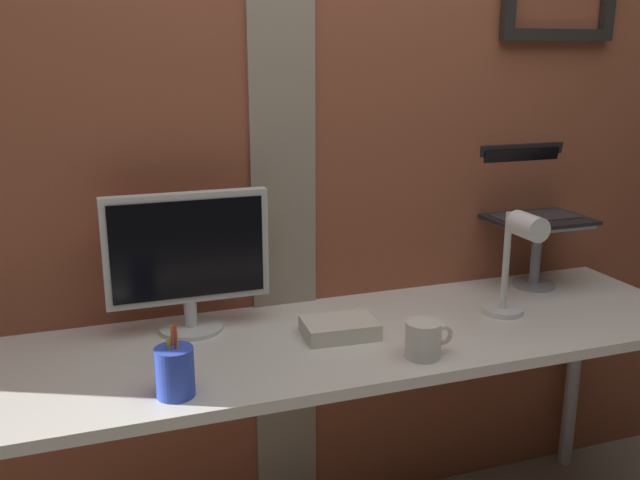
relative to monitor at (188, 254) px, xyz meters
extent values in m
cube|color=brown|center=(0.43, 0.18, 0.35)|extent=(3.30, 0.12, 2.65)
cube|color=gray|center=(0.31, 0.12, 0.35)|extent=(0.20, 0.01, 2.65)
cube|color=black|center=(1.23, 0.10, 0.59)|extent=(0.41, 0.03, 0.04)
cube|color=black|center=(1.42, 0.10, 0.69)|extent=(0.04, 0.03, 0.18)
cube|color=silver|center=(0.36, -0.18, -0.24)|extent=(2.20, 0.60, 0.03)
cylinder|color=#B2B2B7|center=(1.39, 0.06, -0.62)|extent=(0.05, 0.05, 0.73)
cylinder|color=silver|center=(0.00, 0.00, -0.21)|extent=(0.18, 0.18, 0.01)
cylinder|color=silver|center=(0.00, 0.00, -0.17)|extent=(0.04, 0.04, 0.07)
cube|color=silver|center=(0.00, 0.00, 0.02)|extent=(0.45, 0.04, 0.31)
cube|color=black|center=(0.00, -0.02, 0.02)|extent=(0.41, 0.00, 0.27)
cylinder|color=gray|center=(1.14, 0.00, -0.21)|extent=(0.14, 0.14, 0.01)
cylinder|color=gray|center=(1.14, 0.00, -0.11)|extent=(0.03, 0.03, 0.20)
cube|color=gray|center=(1.14, 0.00, 0.00)|extent=(0.28, 0.22, 0.01)
cube|color=black|center=(1.14, 0.00, 0.01)|extent=(0.32, 0.22, 0.01)
cube|color=#2D2D30|center=(1.14, 0.02, 0.02)|extent=(0.28, 0.13, 0.00)
cube|color=black|center=(1.14, 0.14, 0.13)|extent=(0.32, 0.06, 0.23)
cube|color=black|center=(1.14, 0.14, 0.13)|extent=(0.29, 0.04, 0.20)
cylinder|color=white|center=(0.90, -0.18, -0.21)|extent=(0.12, 0.12, 0.02)
cylinder|color=white|center=(0.90, -0.18, -0.06)|extent=(0.02, 0.02, 0.29)
cylinder|color=white|center=(0.90, -0.27, 0.07)|extent=(0.07, 0.11, 0.07)
cylinder|color=blue|center=(-0.10, -0.38, -0.16)|extent=(0.09, 0.09, 0.12)
cylinder|color=yellow|center=(-0.09, -0.38, -0.14)|extent=(0.01, 0.02, 0.15)
cylinder|color=yellow|center=(-0.11, -0.38, -0.15)|extent=(0.01, 0.01, 0.13)
cylinder|color=red|center=(-0.09, -0.38, -0.13)|extent=(0.01, 0.02, 0.16)
cylinder|color=orange|center=(-0.10, -0.36, -0.13)|extent=(0.02, 0.01, 0.15)
cylinder|color=silver|center=(0.53, -0.38, -0.17)|extent=(0.09, 0.09, 0.10)
torus|color=silver|center=(0.59, -0.38, -0.17)|extent=(0.05, 0.01, 0.05)
cube|color=silver|center=(0.38, -0.18, -0.20)|extent=(0.21, 0.15, 0.05)
camera|label=1|loc=(-0.27, -1.85, 0.54)|focal=39.32mm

